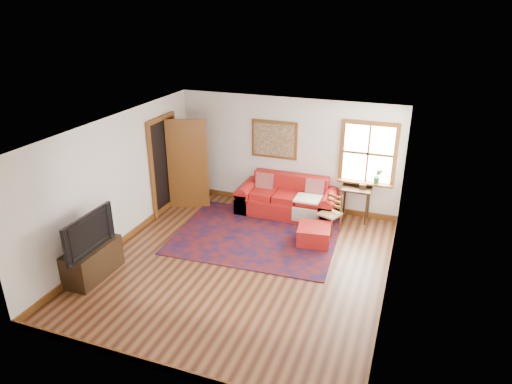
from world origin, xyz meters
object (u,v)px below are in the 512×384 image
at_px(red_leather_sofa, 287,202).
at_px(red_ottoman, 314,235).
at_px(media_cabinet, 93,261).
at_px(ladder_back_chair, 331,212).
at_px(side_table, 356,193).

height_order(red_leather_sofa, red_ottoman, red_leather_sofa).
height_order(red_ottoman, media_cabinet, media_cabinet).
bearing_deg(red_ottoman, red_leather_sofa, 119.59).
bearing_deg(ladder_back_chair, media_cabinet, -139.07).
bearing_deg(side_table, ladder_back_chair, -117.02).
bearing_deg(red_ottoman, media_cabinet, -151.73).
xyz_separation_m(red_ottoman, media_cabinet, (-3.27, -2.43, 0.11)).
bearing_deg(red_leather_sofa, ladder_back_chair, -26.47).
bearing_deg(side_table, red_ottoman, -113.72).
relative_size(ladder_back_chair, media_cabinet, 0.78).
bearing_deg(media_cabinet, red_leather_sofa, 55.89).
relative_size(red_leather_sofa, media_cabinet, 2.04).
bearing_deg(red_leather_sofa, red_ottoman, -52.05).
relative_size(red_leather_sofa, ladder_back_chair, 2.61).
relative_size(red_ottoman, ladder_back_chair, 0.75).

